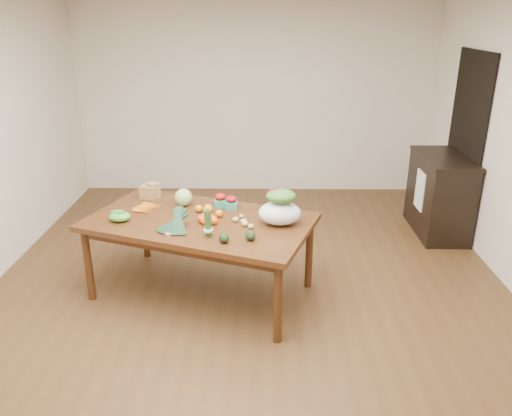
{
  "coord_description": "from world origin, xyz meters",
  "views": [
    {
      "loc": [
        0.14,
        -4.1,
        2.48
      ],
      "look_at": [
        0.07,
        0.0,
        0.87
      ],
      "focal_mm": 35.0,
      "sensor_mm": 36.0,
      "label": 1
    }
  ],
  "objects_px": {
    "cabbage": "(183,197)",
    "kale_bunch": "(174,222)",
    "cabinet": "(439,195)",
    "mandarin_cluster": "(208,217)",
    "dining_table": "(201,257)",
    "salad_bag": "(280,209)",
    "paper_bag": "(149,191)",
    "asparagus_bundle": "(208,223)"
  },
  "relations": [
    {
      "from": "cabbage",
      "to": "mandarin_cluster",
      "type": "distance_m",
      "value": 0.5
    },
    {
      "from": "cabinet",
      "to": "cabbage",
      "type": "height_order",
      "value": "cabinet"
    },
    {
      "from": "paper_bag",
      "to": "salad_bag",
      "type": "bearing_deg",
      "value": -26.49
    },
    {
      "from": "dining_table",
      "to": "cabbage",
      "type": "bearing_deg",
      "value": 139.18
    },
    {
      "from": "kale_bunch",
      "to": "salad_bag",
      "type": "relative_size",
      "value": 1.08
    },
    {
      "from": "mandarin_cluster",
      "to": "kale_bunch",
      "type": "distance_m",
      "value": 0.33
    },
    {
      "from": "cabinet",
      "to": "cabbage",
      "type": "bearing_deg",
      "value": -158.62
    },
    {
      "from": "mandarin_cluster",
      "to": "salad_bag",
      "type": "bearing_deg",
      "value": -2.13
    },
    {
      "from": "cabinet",
      "to": "cabbage",
      "type": "relative_size",
      "value": 6.12
    },
    {
      "from": "dining_table",
      "to": "paper_bag",
      "type": "relative_size",
      "value": 9.03
    },
    {
      "from": "cabbage",
      "to": "salad_bag",
      "type": "height_order",
      "value": "salad_bag"
    },
    {
      "from": "mandarin_cluster",
      "to": "salad_bag",
      "type": "relative_size",
      "value": 0.48
    },
    {
      "from": "cabbage",
      "to": "dining_table",
      "type": "bearing_deg",
      "value": -60.72
    },
    {
      "from": "cabbage",
      "to": "kale_bunch",
      "type": "distance_m",
      "value": 0.6
    },
    {
      "from": "asparagus_bundle",
      "to": "cabinet",
      "type": "bearing_deg",
      "value": 55.75
    },
    {
      "from": "dining_table",
      "to": "asparagus_bundle",
      "type": "relative_size",
      "value": 7.87
    },
    {
      "from": "mandarin_cluster",
      "to": "cabinet",
      "type": "bearing_deg",
      "value": 30.72
    },
    {
      "from": "paper_bag",
      "to": "mandarin_cluster",
      "type": "distance_m",
      "value": 0.89
    },
    {
      "from": "salad_bag",
      "to": "kale_bunch",
      "type": "bearing_deg",
      "value": -169.49
    },
    {
      "from": "cabinet",
      "to": "asparagus_bundle",
      "type": "height_order",
      "value": "asparagus_bundle"
    },
    {
      "from": "cabbage",
      "to": "mandarin_cluster",
      "type": "relative_size",
      "value": 0.93
    },
    {
      "from": "asparagus_bundle",
      "to": "mandarin_cluster",
      "type": "bearing_deg",
      "value": 116.35
    },
    {
      "from": "kale_bunch",
      "to": "asparagus_bundle",
      "type": "relative_size",
      "value": 1.6
    },
    {
      "from": "cabinet",
      "to": "asparagus_bundle",
      "type": "bearing_deg",
      "value": -144.15
    },
    {
      "from": "cabbage",
      "to": "mandarin_cluster",
      "type": "height_order",
      "value": "cabbage"
    },
    {
      "from": "cabbage",
      "to": "mandarin_cluster",
      "type": "bearing_deg",
      "value": -55.99
    },
    {
      "from": "dining_table",
      "to": "asparagus_bundle",
      "type": "bearing_deg",
      "value": -52.27
    },
    {
      "from": "dining_table",
      "to": "paper_bag",
      "type": "xyz_separation_m",
      "value": [
        -0.56,
        0.54,
        0.45
      ]
    },
    {
      "from": "salad_bag",
      "to": "paper_bag",
      "type": "bearing_deg",
      "value": 153.51
    },
    {
      "from": "cabinet",
      "to": "mandarin_cluster",
      "type": "relative_size",
      "value": 5.67
    },
    {
      "from": "paper_bag",
      "to": "kale_bunch",
      "type": "bearing_deg",
      "value": -64.77
    },
    {
      "from": "asparagus_bundle",
      "to": "dining_table",
      "type": "bearing_deg",
      "value": 127.73
    },
    {
      "from": "paper_bag",
      "to": "asparagus_bundle",
      "type": "bearing_deg",
      "value": -53.34
    },
    {
      "from": "dining_table",
      "to": "kale_bunch",
      "type": "relative_size",
      "value": 4.92
    },
    {
      "from": "dining_table",
      "to": "paper_bag",
      "type": "bearing_deg",
      "value": 155.88
    },
    {
      "from": "mandarin_cluster",
      "to": "paper_bag",
      "type": "bearing_deg",
      "value": 136.61
    },
    {
      "from": "cabinet",
      "to": "salad_bag",
      "type": "distance_m",
      "value": 2.52
    },
    {
      "from": "cabinet",
      "to": "salad_bag",
      "type": "height_order",
      "value": "salad_bag"
    },
    {
      "from": "cabbage",
      "to": "cabinet",
      "type": "bearing_deg",
      "value": 21.38
    },
    {
      "from": "paper_bag",
      "to": "cabbage",
      "type": "relative_size",
      "value": 1.31
    },
    {
      "from": "cabbage",
      "to": "salad_bag",
      "type": "bearing_deg",
      "value": -25.62
    },
    {
      "from": "asparagus_bundle",
      "to": "salad_bag",
      "type": "xyz_separation_m",
      "value": [
        0.59,
        0.28,
        0.02
      ]
    }
  ]
}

